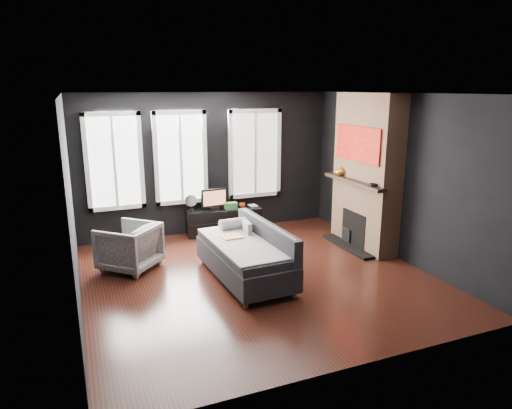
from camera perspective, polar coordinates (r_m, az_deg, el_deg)
name	(u,v)px	position (r m, az deg, el deg)	size (l,w,h in m)	color
floor	(257,277)	(6.99, 0.17, -9.01)	(5.00, 5.00, 0.00)	black
ceiling	(257,94)	(6.42, 0.18, 13.70)	(5.00, 5.00, 0.00)	white
wall_back	(209,164)	(8.90, -5.95, 5.08)	(5.00, 0.02, 2.70)	black
wall_left	(71,206)	(6.11, -22.08, -0.20)	(0.02, 5.00, 2.70)	black
wall_right	(398,177)	(7.85, 17.35, 3.25)	(0.02, 5.00, 2.70)	black
windows	(184,110)	(8.64, -8.98, 11.58)	(4.00, 0.16, 1.76)	white
fireplace	(366,172)	(8.20, 13.63, 3.95)	(0.70, 1.62, 2.70)	#93724C
sofa	(245,252)	(6.78, -1.44, -5.99)	(0.97, 1.94, 0.83)	#262729
stripe_pillow	(247,231)	(7.14, -1.12, -3.36)	(0.07, 0.31, 0.31)	gray
armchair	(129,245)	(7.41, -15.59, -4.86)	(0.78, 0.73, 0.81)	silver
media_console	(224,221)	(8.96, -4.07, -2.05)	(1.44, 0.45, 0.50)	black
monitor	(214,198)	(8.78, -5.27, 0.84)	(0.52, 0.11, 0.47)	black
desk_fan	(191,202)	(8.78, -8.13, 0.27)	(0.23, 0.23, 0.32)	gray
mug	(242,205)	(8.95, -1.73, -0.01)	(0.11, 0.09, 0.11)	#F44318
book	(249,201)	(9.02, -0.83, 0.41)	(0.15, 0.02, 0.20)	#C0AE97
storage_box	(231,206)	(8.84, -3.19, -0.15)	(0.24, 0.15, 0.13)	#327235
mantel_vase	(340,171)	(8.43, 10.46, 4.16)	(0.17, 0.18, 0.17)	gold
mantel_clock	(373,185)	(7.63, 14.44, 2.40)	(0.13, 0.13, 0.04)	black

